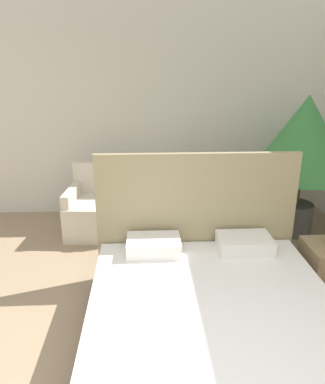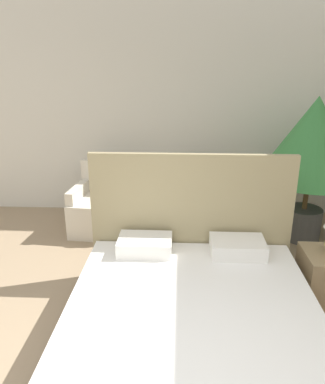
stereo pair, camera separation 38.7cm
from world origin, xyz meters
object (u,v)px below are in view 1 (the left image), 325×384
armchair_near_window_left (95,213)px  armchair_near_window_right (178,211)px  side_table (137,217)px  potted_palm (304,140)px  bed (210,309)px

armchair_near_window_left → armchair_near_window_right: 1.06m
armchair_near_window_right → side_table: size_ratio=2.09×
potted_palm → side_table: 2.26m
armchair_near_window_left → potted_palm: size_ratio=0.49×
armchair_near_window_right → potted_palm: size_ratio=0.49×
potted_palm → armchair_near_window_left: bearing=177.2°
side_table → potted_palm: bearing=-3.7°
bed → side_table: bed is taller
bed → armchair_near_window_right: size_ratio=2.31×
armchair_near_window_right → potted_palm: 1.76m
bed → armchair_near_window_left: 2.30m
armchair_near_window_left → bed: bearing=-55.2°
armchair_near_window_left → armchair_near_window_right: size_ratio=1.00×
potted_palm → bed: bearing=-127.0°
bed → armchair_near_window_left: (-1.14, 2.00, 0.02)m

